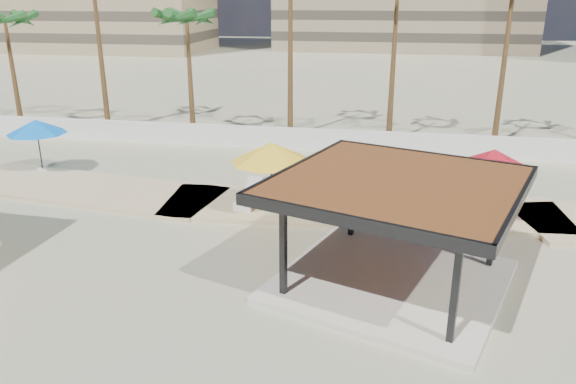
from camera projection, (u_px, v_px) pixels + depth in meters
name	position (u px, v px, depth m)	size (l,w,h in m)	color
ground	(278.00, 291.00, 16.69)	(200.00, 200.00, 0.00)	tan
promenade	(361.00, 203.00, 23.44)	(44.45, 7.97, 0.24)	#C6B284
boundary_wall	(334.00, 140.00, 31.32)	(56.00, 0.30, 1.20)	silver
pavilion_central	(395.00, 223.00, 16.43)	(8.46, 8.46, 3.37)	beige
umbrella_b	(271.00, 153.00, 21.43)	(3.23, 3.23, 2.82)	beige
umbrella_c	(494.00, 159.00, 20.75)	(3.24, 3.24, 2.75)	beige
umbrella_f	(36.00, 127.00, 26.73)	(3.62, 3.62, 2.51)	beige
lounger_a	(249.00, 198.00, 23.13)	(0.79, 2.18, 0.81)	white
lounger_b	(482.00, 220.00, 20.87)	(0.76, 2.22, 0.84)	white
palm_a	(5.00, 23.00, 35.00)	(3.00, 3.00, 7.67)	brown
palm_c	(187.00, 21.00, 32.71)	(3.00, 3.00, 7.88)	brown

